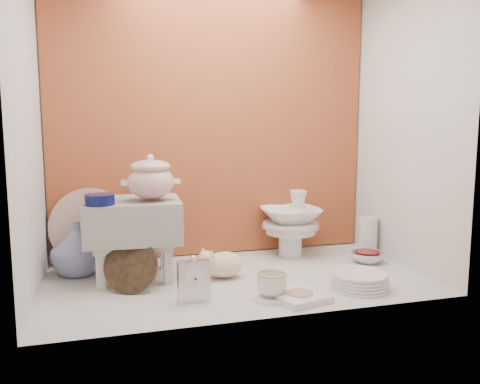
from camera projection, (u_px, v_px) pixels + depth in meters
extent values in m
plane|color=silver|center=(237.00, 279.00, 2.33)|extent=(1.80, 1.80, 0.00)
cube|color=#A74529|center=(213.00, 123.00, 2.70)|extent=(1.80, 0.06, 1.50)
cube|color=silver|center=(27.00, 122.00, 1.98)|extent=(0.06, 1.00, 1.50)
cube|color=silver|center=(406.00, 122.00, 2.47)|extent=(0.06, 1.00, 1.50)
cylinder|color=#090F45|center=(100.00, 200.00, 2.14)|extent=(0.16, 0.16, 0.05)
imported|color=silver|center=(77.00, 249.00, 2.37)|extent=(0.32, 0.32, 0.26)
cube|color=silver|center=(194.00, 279.00, 2.01)|extent=(0.14, 0.05, 0.20)
ellipsoid|color=beige|center=(224.00, 264.00, 2.33)|extent=(0.27, 0.21, 0.14)
cylinder|color=white|center=(272.00, 297.00, 2.06)|extent=(0.21, 0.21, 0.01)
imported|color=white|center=(272.00, 284.00, 2.05)|extent=(0.15, 0.15, 0.10)
cube|color=white|center=(300.00, 297.00, 2.04)|extent=(0.25, 0.25, 0.03)
cylinder|color=white|center=(359.00, 280.00, 2.18)|extent=(0.28, 0.28, 0.07)
imported|color=silver|center=(367.00, 257.00, 2.61)|extent=(0.21, 0.21, 0.06)
cylinder|color=silver|center=(368.00, 236.00, 2.75)|extent=(0.14, 0.14, 0.22)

